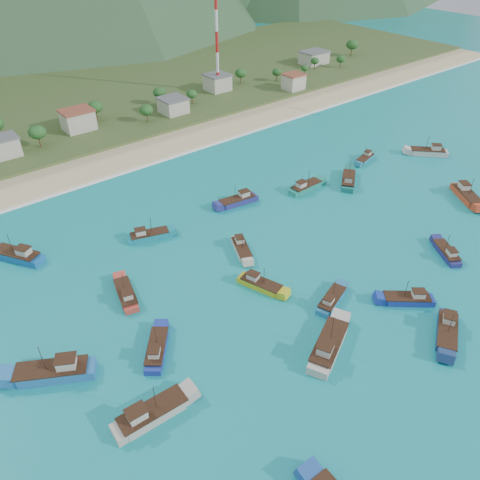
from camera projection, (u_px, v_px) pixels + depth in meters
ground at (321, 277)px, 98.71m from camera, size 600.00×600.00×0.00m
beach at (139, 152)px, 148.86m from camera, size 400.00×18.00×1.20m
land at (65, 101)px, 187.59m from camera, size 400.00×110.00×2.40m
surf_line at (154, 163)px, 142.83m from camera, size 400.00×2.50×0.08m
village at (129, 109)px, 167.63m from camera, size 217.24×33.10×7.13m
vegetation at (75, 121)px, 156.24m from camera, size 279.04×26.03×9.07m
radio_tower at (217, 31)px, 179.90m from camera, size 1.20×1.20×45.98m
boat_0 at (149, 236)px, 109.87m from camera, size 10.37×5.86×5.88m
boat_2 at (306, 187)px, 128.69m from camera, size 10.62×3.35×6.24m
boat_3 at (331, 300)px, 91.99m from camera, size 9.55×5.56×5.42m
boat_5 at (126, 295)px, 93.20m from camera, size 5.33×10.42×5.91m
boat_6 at (54, 372)px, 77.29m from camera, size 13.28×9.91×7.74m
boat_8 at (428, 152)px, 146.91m from camera, size 10.46×10.66×6.81m
boat_9 at (446, 253)px, 104.57m from camera, size 7.16×9.22×5.42m
boat_10 at (260, 285)px, 95.68m from camera, size 5.84×10.08×5.72m
boat_11 at (18, 256)px, 103.26m from camera, size 9.26×11.99×7.04m
boat_12 at (348, 181)px, 131.64m from camera, size 10.90×9.45×6.62m
boat_15 at (242, 249)px, 105.78m from camera, size 6.28×9.64×5.51m
boat_16 at (152, 414)px, 71.05m from camera, size 12.14×4.10×7.09m
boat_17 at (238, 201)px, 122.73m from camera, size 11.00×4.65×6.30m
boat_19 at (407, 300)px, 92.05m from camera, size 9.52×8.72×5.90m
boat_20 at (157, 350)px, 81.64m from camera, size 8.55×9.57×5.88m
boat_22 at (466, 196)px, 124.69m from camera, size 9.42×11.79×6.98m
boat_23 at (447, 332)px, 84.83m from camera, size 11.20×8.28×6.52m
boat_25 at (365, 159)px, 143.61m from camera, size 9.09×4.57×5.16m
boat_27 at (328, 346)px, 81.87m from camera, size 13.31×8.96×7.63m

